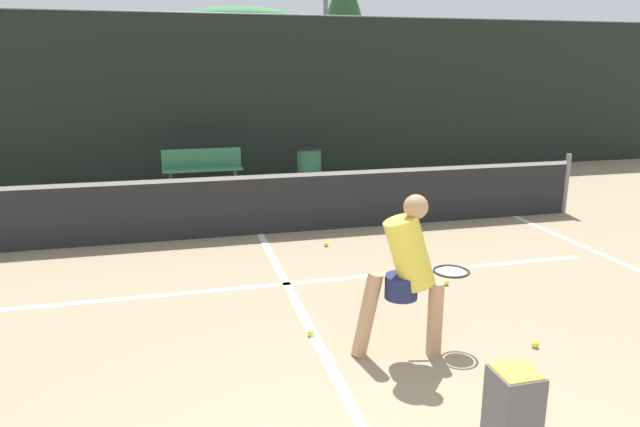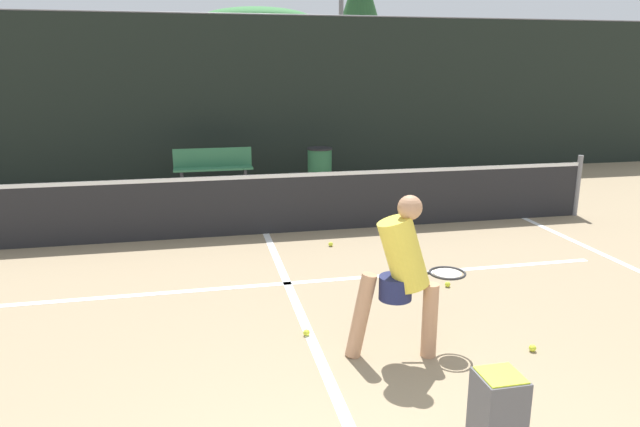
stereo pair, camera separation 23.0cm
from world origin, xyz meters
name	(u,v)px [view 2 (the right image)]	position (x,y,z in m)	size (l,w,h in m)	color
court_service_line	(287,283)	(0.00, 4.39, 0.00)	(8.25, 0.10, 0.01)	white
court_center_mark	(300,313)	(0.00, 3.52, 0.00)	(0.10, 6.11, 0.01)	white
net	(265,202)	(0.00, 6.57, 0.51)	(11.09, 0.09, 1.07)	slate
fence_back	(239,98)	(0.00, 11.44, 1.85)	(24.00, 0.06, 3.71)	black
player_practicing	(401,271)	(0.72, 2.42, 0.82)	(1.19, 0.51, 1.51)	tan
tennis_ball_scattered_0	(394,283)	(1.25, 4.05, 0.03)	(0.07, 0.07, 0.07)	#D1E033
tennis_ball_scattered_1	(331,244)	(0.85, 5.72, 0.03)	(0.07, 0.07, 0.07)	#D1E033
tennis_ball_scattered_3	(307,333)	(-0.03, 2.98, 0.03)	(0.07, 0.07, 0.07)	#D1E033
tennis_ball_scattered_4	(448,284)	(1.86, 3.88, 0.03)	(0.07, 0.07, 0.07)	#D1E033
tennis_ball_scattered_5	(533,348)	(1.96, 2.23, 0.03)	(0.07, 0.07, 0.07)	#D1E033
ball_hopper	(497,422)	(0.79, 0.82, 0.37)	(0.28, 0.28, 0.71)	#4C4C51
courtside_bench	(213,167)	(-0.68, 10.25, 0.47)	(1.67, 0.39, 0.86)	#33724C
trash_bin	(320,165)	(1.67, 10.31, 0.40)	(0.57, 0.57, 0.80)	#28603D
parked_car	(305,138)	(1.94, 13.57, 0.63)	(1.63, 4.29, 1.50)	maroon
tree_west	(360,12)	(5.12, 19.30, 4.50)	(2.40, 2.40, 6.40)	brown
tree_mid	(257,21)	(1.49, 20.92, 4.24)	(4.32, 4.32, 4.73)	brown
building_far	(212,67)	(0.00, 31.31, 2.52)	(36.00, 2.40, 5.03)	beige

